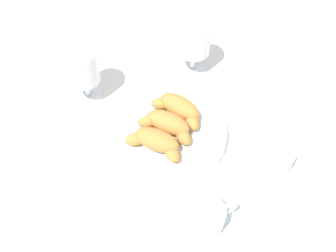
{
  "coord_description": "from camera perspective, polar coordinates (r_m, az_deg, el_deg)",
  "views": [
    {
      "loc": [
        -0.27,
        0.42,
        0.73
      ],
      "look_at": [
        0.01,
        0.02,
        0.03
      ],
      "focal_mm": 42.04,
      "sensor_mm": 36.0,
      "label": 1
    }
  ],
  "objects": [
    {
      "name": "ground_plane",
      "position": [
        0.89,
        1.27,
        -0.23
      ],
      "size": [
        2.2,
        2.2,
        0.0
      ],
      "primitive_type": "plane",
      "color": "silver"
    },
    {
      "name": "juice_glass_left",
      "position": [
        0.89,
        -12.41,
        8.15
      ],
      "size": [
        0.08,
        0.08,
        0.14
      ],
      "color": "white",
      "rests_on": "ground_plane"
    },
    {
      "name": "folded_napkin",
      "position": [
        0.99,
        11.41,
        6.68
      ],
      "size": [
        0.12,
        0.12,
        0.01
      ],
      "primitive_type": "cube",
      "rotation": [
        0.0,
        0.0,
        -0.07
      ],
      "color": "silver",
      "rests_on": "ground_plane"
    },
    {
      "name": "croissant_extra",
      "position": [
        0.82,
        -1.89,
        -2.2
      ],
      "size": [
        0.13,
        0.08,
        0.04
      ],
      "color": "#BC7A38",
      "rests_on": "pastry_plate"
    },
    {
      "name": "croissant_large",
      "position": [
        0.87,
        1.57,
        2.63
      ],
      "size": [
        0.14,
        0.06,
        0.04
      ],
      "color": "#BC7A38",
      "rests_on": "pastry_plate"
    },
    {
      "name": "pastry_plate",
      "position": [
        0.87,
        -0.0,
        -0.68
      ],
      "size": [
        0.26,
        0.26,
        0.02
      ],
      "color": "silver",
      "rests_on": "ground_plane"
    },
    {
      "name": "coffee_cup_far",
      "position": [
        0.76,
        5.35,
        -13.21
      ],
      "size": [
        0.14,
        0.14,
        0.06
      ],
      "color": "silver",
      "rests_on": "ground_plane"
    },
    {
      "name": "juice_glass_right",
      "position": [
        0.94,
        3.85,
        12.29
      ],
      "size": [
        0.08,
        0.08,
        0.14
      ],
      "color": "white",
      "rests_on": "ground_plane"
    },
    {
      "name": "croissant_small",
      "position": [
        0.84,
        -0.1,
        0.28
      ],
      "size": [
        0.14,
        0.08,
        0.04
      ],
      "color": "#BC7A38",
      "rests_on": "pastry_plate"
    },
    {
      "name": "coffee_cup_near",
      "position": [
        0.84,
        15.15,
        -4.34
      ],
      "size": [
        0.14,
        0.14,
        0.06
      ],
      "color": "silver",
      "rests_on": "ground_plane"
    }
  ]
}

